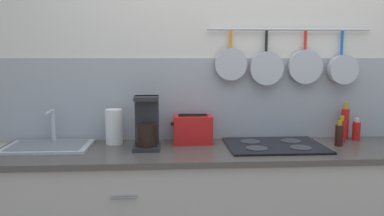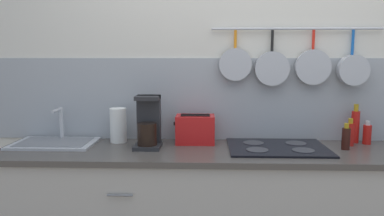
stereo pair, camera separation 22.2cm
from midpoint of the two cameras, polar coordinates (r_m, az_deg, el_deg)
wall_back at (r=2.57m, az=11.68°, el=3.85°), size 7.20×0.15×2.60m
countertop at (r=2.32m, az=12.69°, el=-6.73°), size 3.15×0.57×0.03m
sink_basin at (r=2.52m, az=-17.82°, el=-4.91°), size 0.51×0.34×0.22m
paper_towel_roll at (r=2.47m, az=-8.67°, el=-2.62°), size 0.11×0.11×0.22m
coffee_maker at (r=2.31m, az=-3.97°, el=-2.76°), size 0.16×0.19×0.32m
toaster at (r=2.42m, az=3.14°, el=-3.27°), size 0.26×0.16×0.19m
cooktop at (r=2.38m, az=15.53°, el=-5.84°), size 0.60×0.45×0.01m
bottle_dish_soap at (r=2.48m, az=24.83°, el=-4.20°), size 0.05×0.05×0.16m
bottle_olive_oil at (r=2.60m, az=25.24°, el=-3.58°), size 0.05×0.05×0.17m
bottle_sesame_oil at (r=2.69m, az=25.82°, el=-2.47°), size 0.05×0.05×0.25m
bottle_vinegar at (r=2.70m, az=27.32°, el=-3.54°), size 0.05×0.05×0.15m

